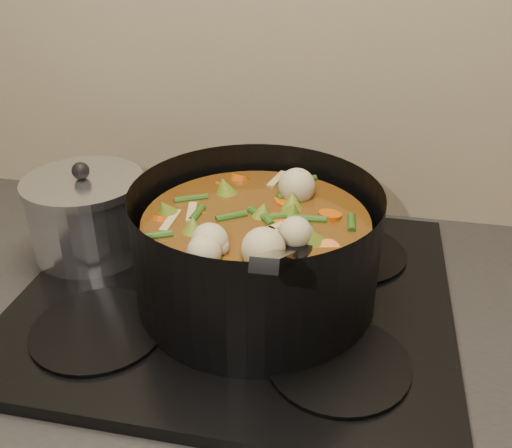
# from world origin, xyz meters

# --- Properties ---
(stovetop) EXTENTS (0.62, 0.54, 0.03)m
(stovetop) POSITION_xyz_m (0.00, 1.93, 0.92)
(stovetop) COLOR black
(stovetop) RESTS_ON counter
(stockpot) EXTENTS (0.39, 0.48, 0.25)m
(stockpot) POSITION_xyz_m (0.03, 1.92, 1.01)
(stockpot) COLOR black
(stockpot) RESTS_ON stovetop
(saucepan) EXTENTS (0.19, 0.19, 0.15)m
(saucepan) POSITION_xyz_m (-0.26, 1.99, 0.99)
(saucepan) COLOR silver
(saucepan) RESTS_ON stovetop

